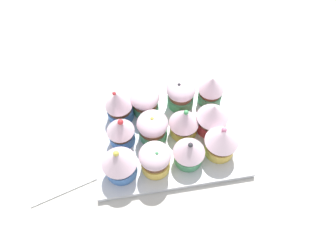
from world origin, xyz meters
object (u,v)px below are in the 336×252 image
object	(u,v)px
baking_tray	(168,135)
cupcake_10	(155,159)
cupcake_0	(211,89)
cupcake_7	(121,131)
cupcake_5	(184,120)
cupcake_11	(119,163)
cupcake_4	(213,118)
cupcake_8	(221,141)
cupcake_3	(119,105)
napkin	(57,166)
cupcake_6	(152,125)
cupcake_2	(145,101)
cupcake_1	(181,94)
cupcake_9	(189,152)

from	to	relation	value
baking_tray	cupcake_10	world-z (taller)	cupcake_10
cupcake_0	cupcake_7	xyz separation A→B (cm)	(20.15, 7.09, -0.19)
cupcake_5	cupcake_7	bearing A→B (deg)	1.85
baking_tray	cupcake_11	bearing A→B (deg)	34.22
cupcake_5	cupcake_10	world-z (taller)	cupcake_5
cupcake_4	cupcake_8	world-z (taller)	same
cupcake_3	napkin	xyz separation A→B (cm)	(13.99, 9.30, -5.05)
baking_tray	cupcake_6	size ratio (longest dim) A/B	4.45
cupcake_4	napkin	bearing A→B (deg)	5.29
cupcake_2	cupcake_11	size ratio (longest dim) A/B	0.78
cupcake_10	cupcake_7	bearing A→B (deg)	-50.71
cupcake_2	cupcake_10	bearing A→B (deg)	90.65
cupcake_7	napkin	xyz separation A→B (cm)	(13.80, 3.28, -4.63)
cupcake_6	cupcake_11	distance (cm)	10.44
cupcake_4	cupcake_5	world-z (taller)	cupcake_4
cupcake_4	cupcake_11	distance (cm)	20.65
cupcake_8	cupcake_7	bearing A→B (deg)	-16.73
cupcake_8	baking_tray	bearing A→B (deg)	-31.22
cupcake_7	cupcake_8	xyz separation A→B (cm)	(-19.11, 5.74, 0.33)
cupcake_5	cupcake_6	world-z (taller)	cupcake_5
cupcake_3	cupcake_8	world-z (taller)	cupcake_3
cupcake_11	cupcake_0	bearing A→B (deg)	-146.07
cupcake_0	napkin	size ratio (longest dim) A/B	0.57
cupcake_3	cupcake_4	size ratio (longest dim) A/B	1.06
cupcake_4	cupcake_7	xyz separation A→B (cm)	(18.72, -0.27, -0.35)
cupcake_0	cupcake_8	bearing A→B (deg)	85.39
cupcake_3	cupcake_6	xyz separation A→B (cm)	(-6.24, 5.51, -0.71)
cupcake_0	cupcake_5	distance (cm)	9.91
cupcake_1	cupcake_9	bearing A→B (deg)	85.77
cupcake_9	cupcake_5	bearing A→B (deg)	-92.36
cupcake_9	cupcake_4	bearing A→B (deg)	-134.16
cupcake_5	baking_tray	bearing A→B (deg)	6.48
cupcake_3	cupcake_11	size ratio (longest dim) A/B	1.03
cupcake_4	cupcake_6	size ratio (longest dim) A/B	1.14
cupcake_0	cupcake_11	size ratio (longest dim) A/B	0.94
baking_tray	cupcake_8	size ratio (longest dim) A/B	3.85
cupcake_5	cupcake_10	distance (cm)	10.30
cupcake_1	cupcake_11	world-z (taller)	cupcake_11
cupcake_10	napkin	distance (cm)	20.57
cupcake_8	cupcake_10	bearing A→B (deg)	6.24
cupcake_2	cupcake_5	bearing A→B (deg)	137.96
cupcake_3	cupcake_10	bearing A→B (deg)	113.31
cupcake_9	napkin	distance (cm)	26.92
baking_tray	cupcake_7	xyz separation A→B (cm)	(9.56, 0.04, 4.33)
cupcake_1	cupcake_5	xyz separation A→B (cm)	(0.74, 6.89, 0.21)
cupcake_1	napkin	size ratio (longest dim) A/B	0.53
cupcake_4	cupcake_10	world-z (taller)	cupcake_4
cupcake_5	cupcake_11	size ratio (longest dim) A/B	0.93
cupcake_4	cupcake_10	size ratio (longest dim) A/B	1.11
cupcake_5	cupcake_2	bearing A→B (deg)	-42.04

